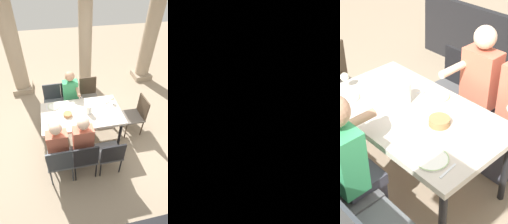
# 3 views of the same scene
# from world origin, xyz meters

# --- Properties ---
(ground_plane) EXTENTS (16.00, 16.00, 0.00)m
(ground_plane) POSITION_xyz_m (0.00, 0.00, 0.00)
(ground_plane) COLOR gray
(dining_table) EXTENTS (1.62, 0.93, 0.77)m
(dining_table) POSITION_xyz_m (0.00, 0.00, 0.70)
(dining_table) COLOR beige
(dining_table) RESTS_ON ground
(chair_west_south) EXTENTS (0.44, 0.44, 0.93)m
(chair_west_south) POSITION_xyz_m (-0.54, -0.88, 0.54)
(chair_west_south) COLOR #5B5E61
(chair_west_south) RESTS_ON ground
(chair_mid_north) EXTENTS (0.44, 0.44, 0.87)m
(chair_mid_north) POSITION_xyz_m (-0.12, 0.88, 0.52)
(chair_mid_north) COLOR #4F4F50
(chair_mid_north) RESTS_ON ground
(chair_mid_south) EXTENTS (0.44, 0.44, 0.93)m
(chair_mid_south) POSITION_xyz_m (-0.12, -0.88, 0.54)
(chair_mid_south) COLOR #4F4F50
(chair_mid_south) RESTS_ON ground
(chair_east_north) EXTENTS (0.44, 0.44, 0.95)m
(chair_east_north) POSITION_xyz_m (0.35, 0.89, 0.55)
(chair_east_north) COLOR #6A6158
(chair_east_north) RESTS_ON ground
(chair_east_south) EXTENTS (0.44, 0.44, 0.87)m
(chair_east_south) POSITION_xyz_m (0.35, -0.88, 0.51)
(chair_east_south) COLOR #4F4F50
(chair_east_south) RESTS_ON ground
(diner_woman_green) EXTENTS (0.35, 0.49, 1.34)m
(diner_woman_green) POSITION_xyz_m (-0.11, -0.69, 0.72)
(diner_woman_green) COLOR #3F3F4C
(diner_woman_green) RESTS_ON ground
(diner_man_white) EXTENTS (0.35, 0.49, 1.32)m
(diner_man_white) POSITION_xyz_m (-0.55, -0.70, 0.71)
(diner_man_white) COLOR #3F3F4C
(diner_man_white) RESTS_ON ground
(diner_guest_third) EXTENTS (0.34, 0.50, 1.30)m
(diner_guest_third) POSITION_xyz_m (-0.11, 0.69, 0.70)
(diner_guest_third) COLOR #3F3F4C
(diner_guest_third) RESTS_ON ground
(plate_0) EXTENTS (0.24, 0.24, 0.02)m
(plate_0) POSITION_xyz_m (-0.53, 0.30, 0.78)
(plate_0) COLOR white
(plate_0) RESTS_ON dining_table
(fork_0) EXTENTS (0.03, 0.17, 0.01)m
(fork_0) POSITION_xyz_m (-0.68, 0.30, 0.77)
(fork_0) COLOR silver
(fork_0) RESTS_ON dining_table
(spoon_0) EXTENTS (0.02, 0.17, 0.01)m
(spoon_0) POSITION_xyz_m (-0.38, 0.30, 0.77)
(spoon_0) COLOR silver
(spoon_0) RESTS_ON dining_table
(plate_1) EXTENTS (0.24, 0.24, 0.02)m
(plate_1) POSITION_xyz_m (0.02, -0.30, 0.78)
(plate_1) COLOR silver
(plate_1) RESTS_ON dining_table
(fork_1) EXTENTS (0.02, 0.17, 0.01)m
(fork_1) POSITION_xyz_m (-0.13, -0.30, 0.77)
(fork_1) COLOR silver
(fork_1) RESTS_ON dining_table
(spoon_1) EXTENTS (0.02, 0.17, 0.01)m
(spoon_1) POSITION_xyz_m (0.17, -0.30, 0.77)
(spoon_1) COLOR silver
(spoon_1) RESTS_ON dining_table
(plate_2) EXTENTS (0.23, 0.23, 0.02)m
(plate_2) POSITION_xyz_m (0.54, 0.29, 0.78)
(plate_2) COLOR white
(plate_2) RESTS_ON dining_table
(wine_glass_2) EXTENTS (0.08, 0.08, 0.15)m
(wine_glass_2) POSITION_xyz_m (0.70, 0.19, 0.88)
(wine_glass_2) COLOR white
(wine_glass_2) RESTS_ON dining_table
(fork_2) EXTENTS (0.02, 0.17, 0.01)m
(fork_2) POSITION_xyz_m (0.39, 0.29, 0.77)
(fork_2) COLOR silver
(fork_2) RESTS_ON dining_table
(spoon_2) EXTENTS (0.03, 0.17, 0.01)m
(spoon_2) POSITION_xyz_m (0.69, 0.29, 0.77)
(spoon_2) COLOR silver
(spoon_2) RESTS_ON dining_table
(water_pitcher) EXTENTS (0.11, 0.11, 0.19)m
(water_pitcher) POSITION_xyz_m (0.14, -0.04, 0.85)
(water_pitcher) COLOR white
(water_pitcher) RESTS_ON dining_table
(bread_basket) EXTENTS (0.17, 0.17, 0.06)m
(bread_basket) POSITION_xyz_m (-0.28, -0.03, 0.80)
(bread_basket) COLOR #9E7547
(bread_basket) RESTS_ON dining_table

